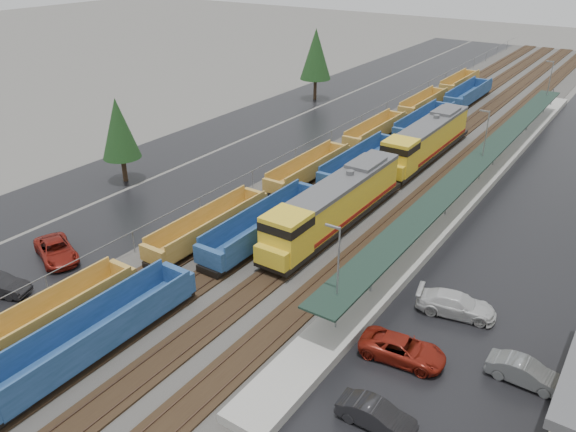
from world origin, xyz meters
name	(u,v)px	position (x,y,z in m)	size (l,w,h in m)	color
ballast_strip	(428,142)	(0.00, 60.00, 0.04)	(20.00, 160.00, 0.08)	#302D2B
trackbed	(428,142)	(0.00, 60.00, 0.16)	(14.60, 160.00, 0.22)	black
west_parking_lot	(326,123)	(-15.00, 60.00, 0.01)	(10.00, 160.00, 0.02)	black
west_road	(268,112)	(-25.00, 60.00, 0.01)	(9.00, 160.00, 0.02)	black
east_commuter_lot	(576,207)	(19.00, 50.00, 0.01)	(16.00, 100.00, 0.02)	black
station_platform	(479,179)	(9.50, 50.01, 0.73)	(3.00, 80.00, 8.00)	#9E9B93
chainlink_fence	(356,121)	(-9.50, 58.44, 1.61)	(0.08, 160.04, 2.02)	gray
tree_west_near	(119,129)	(-22.00, 30.00, 5.82)	(3.96, 3.96, 9.00)	#332316
tree_west_far	(316,54)	(-23.00, 70.00, 7.12)	(4.84, 4.84, 11.00)	#332316
locomotive_lead	(334,205)	(2.00, 32.60, 2.48)	(3.13, 20.62, 4.67)	black
locomotive_trail	(425,141)	(2.00, 53.60, 2.48)	(3.13, 20.62, 4.67)	black
well_string_yellow	(309,170)	(-6.00, 41.34, 1.13)	(2.51, 109.54, 2.22)	#A87E2E
well_string_blue	(320,191)	(-2.00, 37.02, 1.24)	(2.85, 104.53, 2.53)	navy
parked_car_west_c	(56,251)	(-13.98, 15.86, 0.77)	(5.52, 2.55, 1.53)	maroon
parked_car_east_a	(376,415)	(15.04, 14.67, 0.71)	(4.28, 1.49, 1.41)	black
parked_car_east_b	(403,349)	(14.04, 20.34, 0.73)	(5.27, 2.43, 1.46)	maroon
parked_car_east_c	(456,305)	(15.18, 26.71, 0.78)	(5.37, 2.18, 1.56)	silver
parked_car_east_e	(525,373)	(20.78, 22.47, 0.72)	(4.36, 1.52, 1.44)	slate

